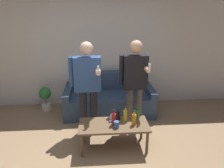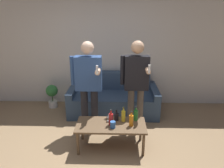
% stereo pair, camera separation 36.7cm
% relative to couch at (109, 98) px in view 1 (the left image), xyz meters
% --- Properties ---
extents(ground_plane, '(16.00, 16.00, 0.00)m').
position_rel_couch_xyz_m(ground_plane, '(-0.31, -1.81, -0.30)').
color(ground_plane, '#997A56').
extents(wall_back, '(8.00, 0.06, 2.70)m').
position_rel_couch_xyz_m(wall_back, '(-0.31, 0.48, 1.05)').
color(wall_back, silver).
rests_on(wall_back, ground_plane).
extents(couch, '(1.88, 0.93, 0.82)m').
position_rel_couch_xyz_m(couch, '(0.00, 0.00, 0.00)').
color(couch, '#334760').
rests_on(couch, ground_plane).
extents(coffee_table, '(1.10, 0.52, 0.42)m').
position_rel_couch_xyz_m(coffee_table, '(-0.01, -1.35, 0.08)').
color(coffee_table, brown).
rests_on(coffee_table, ground_plane).
extents(bottle_orange, '(0.07, 0.07, 0.24)m').
position_rel_couch_xyz_m(bottle_orange, '(0.39, -1.20, 0.22)').
color(bottle_orange, '#23752D').
rests_on(bottle_orange, coffee_table).
extents(bottle_green, '(0.07, 0.07, 0.24)m').
position_rel_couch_xyz_m(bottle_green, '(0.19, -1.24, 0.22)').
color(bottle_green, yellow).
rests_on(bottle_green, coffee_table).
extents(bottle_dark, '(0.07, 0.07, 0.18)m').
position_rel_couch_xyz_m(bottle_dark, '(0.07, -1.21, 0.19)').
color(bottle_dark, black).
rests_on(bottle_dark, coffee_table).
extents(bottle_yellow, '(0.07, 0.07, 0.25)m').
position_rel_couch_xyz_m(bottle_yellow, '(0.31, -1.39, 0.22)').
color(bottle_yellow, orange).
rests_on(bottle_yellow, coffee_table).
extents(bottle_red, '(0.07, 0.07, 0.26)m').
position_rel_couch_xyz_m(bottle_red, '(-0.01, -1.37, 0.23)').
color(bottle_red, '#B21E1E').
rests_on(bottle_red, coffee_table).
extents(wine_glass_near, '(0.07, 0.07, 0.15)m').
position_rel_couch_xyz_m(wine_glass_near, '(-0.04, -1.25, 0.22)').
color(wine_glass_near, silver).
rests_on(wine_glass_near, coffee_table).
extents(cup_on_table, '(0.08, 0.08, 0.11)m').
position_rel_couch_xyz_m(cup_on_table, '(0.02, -1.46, 0.18)').
color(cup_on_table, '#3366B2').
rests_on(cup_on_table, coffee_table).
extents(person_standing_left, '(0.54, 0.43, 1.65)m').
position_rel_couch_xyz_m(person_standing_left, '(-0.42, -0.81, 0.66)').
color(person_standing_left, '#232328').
rests_on(person_standing_left, ground_plane).
extents(person_standing_right, '(0.49, 0.43, 1.65)m').
position_rel_couch_xyz_m(person_standing_right, '(0.41, -0.77, 0.68)').
color(person_standing_right, brown).
rests_on(person_standing_right, ground_plane).
extents(potted_plant, '(0.26, 0.26, 0.53)m').
position_rel_couch_xyz_m(potted_plant, '(-1.40, 0.14, 0.03)').
color(potted_plant, silver).
rests_on(potted_plant, ground_plane).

